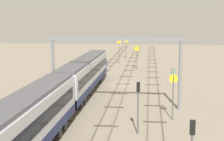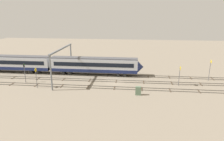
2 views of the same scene
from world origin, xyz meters
TOP-DOWN VIEW (x-y plane):
  - ground_plane at (0.00, 0.00)m, footprint 161.25×161.25m
  - track_near_foreground at (0.00, -4.82)m, footprint 145.25×2.40m
  - track_second_near at (0.00, 0.00)m, footprint 145.25×2.40m
  - track_with_train at (0.00, 4.82)m, footprint 145.25×2.40m
  - train at (-30.82, 4.82)m, footprint 75.20×3.24m
  - overhead_gantry at (-13.83, -0.20)m, footprint 0.40×15.52m
  - speed_sign_near_foreground at (23.47, 2.85)m, footprint 0.14×0.84m
  - speed_sign_mid_trackside at (15.14, -1.60)m, footprint 0.14×0.98m
  - speed_sign_distant_end at (-17.87, -6.64)m, footprint 0.14×0.87m
  - signal_light_trackside_approach at (-22.55, -3.20)m, footprint 0.31×0.32m
  - relay_cabinet at (5.41, -8.30)m, footprint 1.20×0.62m

SIDE VIEW (x-z plane):
  - ground_plane at x=0.00m, z-range 0.00..0.00m
  - track_with_train at x=0.00m, z-range -0.01..0.15m
  - track_near_foreground at x=0.00m, z-range -0.01..0.15m
  - track_second_near at x=0.00m, z-range -0.01..0.15m
  - relay_cabinet at x=5.41m, z-range 0.00..1.87m
  - train at x=-30.82m, z-range 0.26..5.06m
  - speed_sign_distant_end at x=-17.87m, z-range 0.70..5.52m
  - signal_light_trackside_approach at x=-22.55m, z-range 0.73..5.60m
  - speed_sign_mid_trackside at x=15.14m, z-range 0.79..5.62m
  - speed_sign_near_foreground at x=23.47m, z-range 0.73..6.24m
  - overhead_gantry at x=-13.83m, z-range 1.95..10.25m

